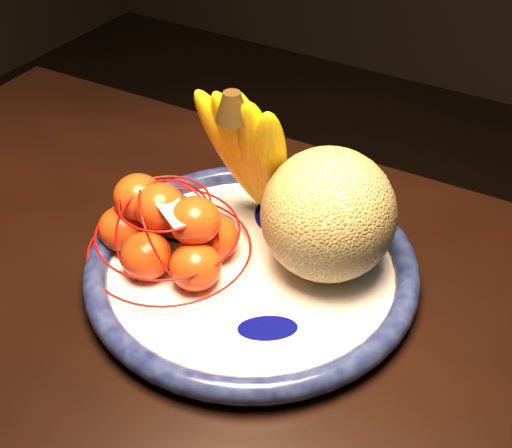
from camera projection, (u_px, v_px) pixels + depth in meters
The scene contains 5 objects.
fruit_bowl at pixel (252, 265), 0.74m from camera, with size 0.38×0.38×0.03m.
cantaloupe at pixel (328, 215), 0.70m from camera, with size 0.15×0.15×0.15m, color olive.
banana_bunch at pixel (253, 151), 0.73m from camera, with size 0.14×0.13×0.21m.
mandarin_bag at pixel (168, 230), 0.73m from camera, with size 0.23×0.23×0.12m.
price_tag at pixel (170, 205), 0.69m from camera, with size 0.07×0.03×0.00m, color white.
Camera 1 is at (0.27, -0.27, 1.27)m, focal length 45.00 mm.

